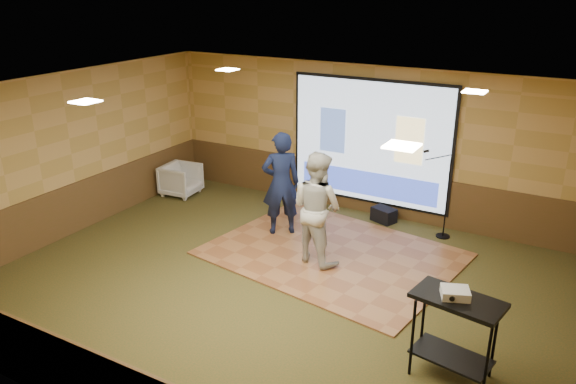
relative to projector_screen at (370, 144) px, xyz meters
The scene contains 17 objects.
ground 3.74m from the projector_screen, 90.00° to the right, with size 9.00×9.00×0.00m, color #2D3B1A.
room_shell 3.49m from the projector_screen, 90.00° to the right, with size 9.04×7.04×3.02m.
wainscot_back 1.00m from the projector_screen, 90.00° to the left, with size 9.00×0.04×0.95m, color #4F3C1A.
wainscot_left 5.73m from the projector_screen, 142.51° to the right, with size 0.04×7.00×0.95m, color #4F3C1A.
projector_screen is the anchor object (origin of this frame).
downlight_nw 3.12m from the projector_screen, 143.35° to the right, with size 0.32×0.32×0.02m, color #FDE5BD.
downlight_ne 3.12m from the projector_screen, 36.65° to the right, with size 0.32×0.32×0.02m, color #FDE5BD.
downlight_sw 5.61m from the projector_screen, 114.02° to the right, with size 0.32×0.32×0.02m, color #FDE5BD.
downlight_se 5.61m from the projector_screen, 65.98° to the right, with size 0.32×0.32×0.02m, color #FDE5BD.
dance_floor 2.54m from the projector_screen, 84.73° to the right, with size 4.05×3.09×0.03m, color #956036.
player_left 2.07m from the projector_screen, 120.60° to the right, with size 0.71×0.47×1.95m, color #121A3A.
player_right 2.47m from the projector_screen, 88.79° to the right, with size 0.93×0.72×1.91m, color beige.
av_table 5.16m from the projector_screen, 56.87° to the right, with size 1.02×0.54×1.08m.
projector 5.10m from the projector_screen, 57.24° to the right, with size 0.32×0.26×0.11m, color white.
mic_stand 1.94m from the projector_screen, 13.32° to the right, with size 0.64×0.26×1.64m.
banquet_chair 4.28m from the projector_screen, 165.45° to the right, with size 0.74×0.77×0.70m, color gray.
duffel_bag 1.44m from the projector_screen, 28.66° to the right, with size 0.45×0.30×0.28m, color black.
Camera 1 is at (3.82, -6.68, 4.49)m, focal length 35.00 mm.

